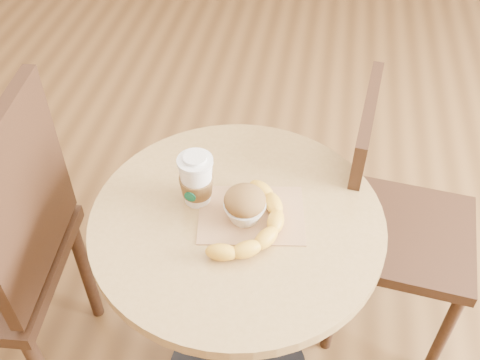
{
  "coord_description": "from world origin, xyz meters",
  "views": [
    {
      "loc": [
        0.26,
        -0.96,
        1.7
      ],
      "look_at": [
        0.11,
        -0.08,
        0.83
      ],
      "focal_mm": 42.0,
      "sensor_mm": 36.0,
      "label": 1
    }
  ],
  "objects_px": {
    "coffee_cup": "(196,181)",
    "banana": "(253,221)",
    "chair_right": "(388,219)",
    "cafe_table": "(237,276)",
    "muffin": "(245,205)"
  },
  "relations": [
    {
      "from": "banana",
      "to": "chair_right",
      "type": "bearing_deg",
      "value": 63.72
    },
    {
      "from": "coffee_cup",
      "to": "banana",
      "type": "xyz_separation_m",
      "value": [
        0.14,
        -0.06,
        -0.04
      ]
    },
    {
      "from": "coffee_cup",
      "to": "muffin",
      "type": "height_order",
      "value": "coffee_cup"
    },
    {
      "from": "cafe_table",
      "to": "chair_right",
      "type": "distance_m",
      "value": 0.5
    },
    {
      "from": "cafe_table",
      "to": "coffee_cup",
      "type": "relative_size",
      "value": 5.55
    },
    {
      "from": "cafe_table",
      "to": "chair_right",
      "type": "xyz_separation_m",
      "value": [
        0.39,
        0.3,
        -0.04
      ]
    },
    {
      "from": "chair_right",
      "to": "coffee_cup",
      "type": "height_order",
      "value": "coffee_cup"
    },
    {
      "from": "coffee_cup",
      "to": "muffin",
      "type": "bearing_deg",
      "value": -9.04
    },
    {
      "from": "cafe_table",
      "to": "coffee_cup",
      "type": "distance_m",
      "value": 0.31
    },
    {
      "from": "coffee_cup",
      "to": "banana",
      "type": "distance_m",
      "value": 0.16
    },
    {
      "from": "chair_right",
      "to": "muffin",
      "type": "height_order",
      "value": "chair_right"
    },
    {
      "from": "muffin",
      "to": "banana",
      "type": "height_order",
      "value": "muffin"
    },
    {
      "from": "cafe_table",
      "to": "chair_right",
      "type": "height_order",
      "value": "chair_right"
    },
    {
      "from": "muffin",
      "to": "banana",
      "type": "relative_size",
      "value": 0.36
    },
    {
      "from": "muffin",
      "to": "banana",
      "type": "xyz_separation_m",
      "value": [
        0.02,
        -0.02,
        -0.02
      ]
    }
  ]
}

